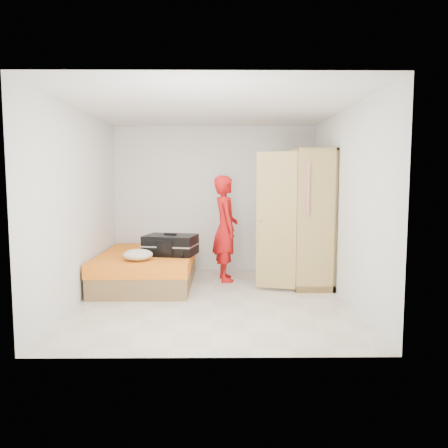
{
  "coord_description": "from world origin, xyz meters",
  "views": [
    {
      "loc": [
        0.1,
        -5.91,
        1.66
      ],
      "look_at": [
        0.16,
        0.45,
        1.0
      ],
      "focal_mm": 35.0,
      "sensor_mm": 36.0,
      "label": 1
    }
  ],
  "objects_px": {
    "wardrobe": "(306,221)",
    "round_cushion": "(138,255)",
    "person": "(225,228)",
    "suitcase": "(171,245)",
    "bed": "(147,268)"
  },
  "relations": [
    {
      "from": "wardrobe",
      "to": "round_cushion",
      "type": "height_order",
      "value": "wardrobe"
    },
    {
      "from": "person",
      "to": "suitcase",
      "type": "distance_m",
      "value": 0.97
    },
    {
      "from": "wardrobe",
      "to": "bed",
      "type": "bearing_deg",
      "value": 179.59
    },
    {
      "from": "person",
      "to": "bed",
      "type": "bearing_deg",
      "value": 92.29
    },
    {
      "from": "person",
      "to": "round_cushion",
      "type": "bearing_deg",
      "value": 115.83
    },
    {
      "from": "person",
      "to": "round_cushion",
      "type": "height_order",
      "value": "person"
    },
    {
      "from": "wardrobe",
      "to": "person",
      "type": "distance_m",
      "value": 1.3
    },
    {
      "from": "wardrobe",
      "to": "round_cushion",
      "type": "distance_m",
      "value": 2.63
    },
    {
      "from": "bed",
      "to": "suitcase",
      "type": "xyz_separation_m",
      "value": [
        0.39,
        -0.16,
        0.4
      ]
    },
    {
      "from": "bed",
      "to": "suitcase",
      "type": "distance_m",
      "value": 0.58
    },
    {
      "from": "wardrobe",
      "to": "suitcase",
      "type": "height_order",
      "value": "wardrobe"
    },
    {
      "from": "wardrobe",
      "to": "suitcase",
      "type": "xyz_separation_m",
      "value": [
        -2.11,
        -0.14,
        -0.35
      ]
    },
    {
      "from": "bed",
      "to": "wardrobe",
      "type": "height_order",
      "value": "wardrobe"
    },
    {
      "from": "wardrobe",
      "to": "person",
      "type": "height_order",
      "value": "wardrobe"
    },
    {
      "from": "person",
      "to": "round_cushion",
      "type": "xyz_separation_m",
      "value": [
        -1.26,
        -0.9,
        -0.28
      ]
    }
  ]
}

